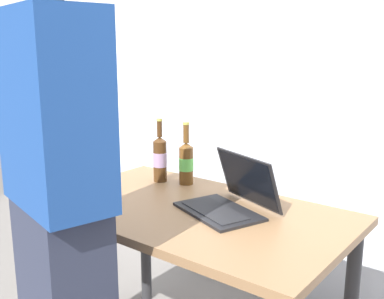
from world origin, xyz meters
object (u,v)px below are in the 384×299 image
Objects in this scene: laptop at (230,198)px; beer_bottle_brown at (186,162)px; beer_bottle_dark at (160,158)px; person_figure at (60,217)px.

beer_bottle_brown reaches higher than laptop.
beer_bottle_dark is 0.18× the size of person_figure.
person_figure is at bearing -79.29° from beer_bottle_brown.
beer_bottle_dark reaches higher than laptop.
beer_bottle_dark is at bearing 165.01° from laptop.
beer_bottle_dark is at bearing 109.94° from person_figure.
beer_bottle_dark is 1.03× the size of beer_bottle_brown.
beer_bottle_brown is (0.13, 0.04, -0.01)m from beer_bottle_dark.
person_figure reaches higher than laptop.
beer_bottle_dark is (-0.50, 0.14, 0.07)m from laptop.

